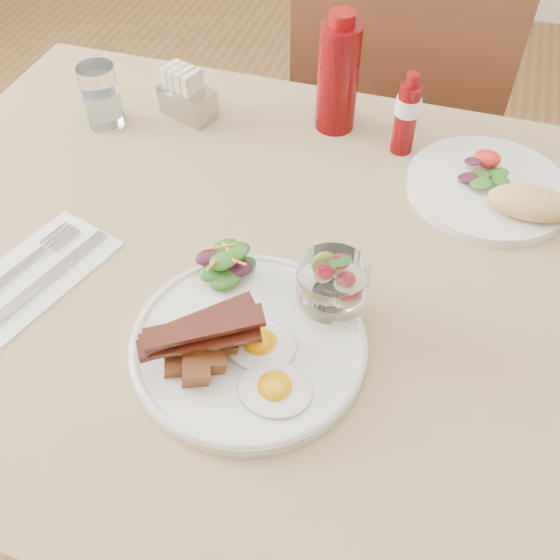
% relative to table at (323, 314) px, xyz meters
% --- Properties ---
extents(table, '(1.33, 0.88, 0.75)m').
position_rel_table_xyz_m(table, '(0.00, 0.00, 0.00)').
color(table, '#552C1A').
rests_on(table, ground).
extents(chair_far, '(0.42, 0.42, 0.93)m').
position_rel_table_xyz_m(chair_far, '(0.00, 0.66, -0.14)').
color(chair_far, '#552C1A').
rests_on(chair_far, ground).
extents(main_plate, '(0.28, 0.28, 0.02)m').
position_rel_table_xyz_m(main_plate, '(-0.06, -0.15, 0.10)').
color(main_plate, white).
rests_on(main_plate, table).
extents(fried_eggs, '(0.14, 0.15, 0.02)m').
position_rel_table_xyz_m(fried_eggs, '(-0.03, -0.18, 0.11)').
color(fried_eggs, white).
rests_on(fried_eggs, main_plate).
extents(bacon_potato_pile, '(0.14, 0.11, 0.06)m').
position_rel_table_xyz_m(bacon_potato_pile, '(-0.10, -0.19, 0.13)').
color(bacon_potato_pile, brown).
rests_on(bacon_potato_pile, main_plate).
extents(side_salad, '(0.08, 0.07, 0.04)m').
position_rel_table_xyz_m(side_salad, '(-0.12, -0.06, 0.12)').
color(side_salad, '#174913').
rests_on(side_salad, main_plate).
extents(fruit_cup, '(0.09, 0.09, 0.09)m').
position_rel_table_xyz_m(fruit_cup, '(0.02, -0.07, 0.15)').
color(fruit_cup, white).
rests_on(fruit_cup, main_plate).
extents(second_plate, '(0.24, 0.24, 0.06)m').
position_rel_table_xyz_m(second_plate, '(0.20, 0.22, 0.10)').
color(second_plate, white).
rests_on(second_plate, table).
extents(ketchup_bottle, '(0.08, 0.08, 0.19)m').
position_rel_table_xyz_m(ketchup_bottle, '(-0.07, 0.33, 0.18)').
color(ketchup_bottle, '#580507').
rests_on(ketchup_bottle, table).
extents(hot_sauce_bottle, '(0.04, 0.04, 0.13)m').
position_rel_table_xyz_m(hot_sauce_bottle, '(0.05, 0.29, 0.15)').
color(hot_sauce_bottle, '#580507').
rests_on(hot_sauce_bottle, table).
extents(sugar_caddy, '(0.10, 0.08, 0.08)m').
position_rel_table_xyz_m(sugar_caddy, '(-0.32, 0.29, 0.12)').
color(sugar_caddy, '#AFAFB3').
rests_on(sugar_caddy, table).
extents(water_glass, '(0.06, 0.06, 0.10)m').
position_rel_table_xyz_m(water_glass, '(-0.44, 0.22, 0.13)').
color(water_glass, white).
rests_on(water_glass, table).
extents(napkin_cutlery, '(0.17, 0.24, 0.01)m').
position_rel_table_xyz_m(napkin_cutlery, '(-0.37, -0.12, 0.09)').
color(napkin_cutlery, white).
rests_on(napkin_cutlery, table).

